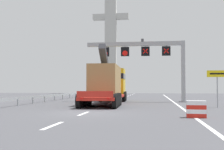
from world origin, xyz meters
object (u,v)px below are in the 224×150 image
overhead_lane_gantry (148,53)px  exit_sign_yellow (217,79)px  heavy_haul_truck_red (109,83)px  bridge_pylon_distant (111,30)px  crash_barrier_striped (196,109)px

overhead_lane_gantry → exit_sign_yellow: 10.29m
overhead_lane_gantry → heavy_haul_truck_red: size_ratio=0.77×
overhead_lane_gantry → heavy_haul_truck_red: 6.00m
bridge_pylon_distant → exit_sign_yellow: bearing=-72.6°
exit_sign_yellow → overhead_lane_gantry: bearing=124.2°
exit_sign_yellow → bridge_pylon_distant: bearing=107.4°
overhead_lane_gantry → bridge_pylon_distant: size_ratio=0.35×
crash_barrier_striped → exit_sign_yellow: bearing=70.9°
overhead_lane_gantry → heavy_haul_truck_red: bearing=-140.2°
heavy_haul_truck_red → crash_barrier_striped: heavy_haul_truck_red is taller
exit_sign_yellow → crash_barrier_striped: size_ratio=2.85×
heavy_haul_truck_red → crash_barrier_striped: bearing=-63.0°
crash_barrier_striped → overhead_lane_gantry: bearing=99.6°
overhead_lane_gantry → exit_sign_yellow: bearing=-55.8°
overhead_lane_gantry → crash_barrier_striped: (2.74, -16.16, -4.82)m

